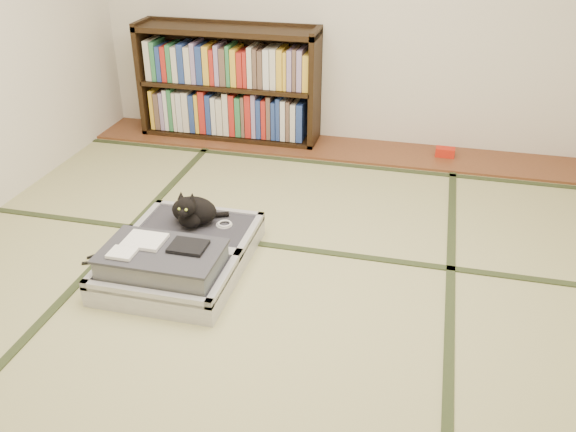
# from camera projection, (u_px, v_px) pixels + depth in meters

# --- Properties ---
(floor) EXTENTS (4.50, 4.50, 0.00)m
(floor) POSITION_uv_depth(u_px,v_px,m) (264.00, 284.00, 3.36)
(floor) COLOR tan
(floor) RESTS_ON ground
(wood_strip) EXTENTS (4.00, 0.50, 0.02)m
(wood_strip) POSITION_uv_depth(u_px,v_px,m) (330.00, 148.00, 5.06)
(wood_strip) COLOR brown
(wood_strip) RESTS_ON ground
(red_item) EXTENTS (0.15, 0.09, 0.07)m
(red_item) POSITION_uv_depth(u_px,v_px,m) (445.00, 152.00, 4.87)
(red_item) COLOR red
(red_item) RESTS_ON wood_strip
(room_shell) EXTENTS (4.50, 4.50, 4.50)m
(room_shell) POSITION_uv_depth(u_px,v_px,m) (258.00, 9.00, 2.66)
(room_shell) COLOR white
(room_shell) RESTS_ON ground
(tatami_borders) EXTENTS (4.00, 4.50, 0.01)m
(tatami_borders) POSITION_uv_depth(u_px,v_px,m) (286.00, 239.00, 3.78)
(tatami_borders) COLOR #2D381E
(tatami_borders) RESTS_ON ground
(bookcase) EXTENTS (1.51, 0.35, 0.97)m
(bookcase) POSITION_uv_depth(u_px,v_px,m) (229.00, 86.00, 5.09)
(bookcase) COLOR black
(bookcase) RESTS_ON wood_strip
(suitcase) EXTENTS (0.72, 0.96, 0.28)m
(suitcase) POSITION_uv_depth(u_px,v_px,m) (178.00, 256.00, 3.43)
(suitcase) COLOR silver
(suitcase) RESTS_ON floor
(cat) EXTENTS (0.32, 0.32, 0.26)m
(cat) POSITION_uv_depth(u_px,v_px,m) (193.00, 211.00, 3.62)
(cat) COLOR black
(cat) RESTS_ON suitcase
(cable_coil) EXTENTS (0.10, 0.10, 0.02)m
(cable_coil) POSITION_uv_depth(u_px,v_px,m) (224.00, 224.00, 3.65)
(cable_coil) COLOR white
(cable_coil) RESTS_ON suitcase
(hanger) EXTENTS (0.36, 0.24, 0.01)m
(hanger) POSITION_uv_depth(u_px,v_px,m) (116.00, 258.00, 3.59)
(hanger) COLOR black
(hanger) RESTS_ON floor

